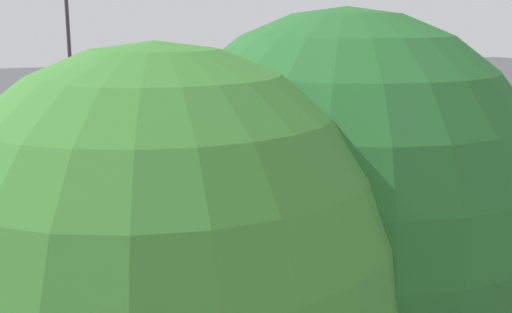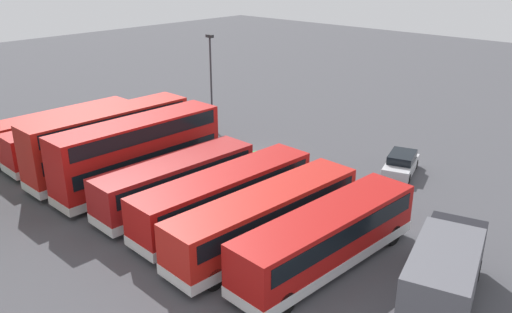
# 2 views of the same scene
# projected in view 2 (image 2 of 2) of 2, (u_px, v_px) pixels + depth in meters

# --- Properties ---
(ground_plane) EXTENTS (140.00, 140.00, 0.00)m
(ground_plane) POSITION_uv_depth(u_px,v_px,m) (258.00, 157.00, 39.43)
(ground_plane) COLOR #47474C
(bus_single_deck_near_end) EXTENTS (3.23, 11.30, 2.95)m
(bus_single_deck_near_end) POSITION_uv_depth(u_px,v_px,m) (327.00, 237.00, 25.06)
(bus_single_deck_near_end) COLOR #B71411
(bus_single_deck_near_end) RESTS_ON ground
(bus_single_deck_second) EXTENTS (3.24, 11.98, 2.95)m
(bus_single_deck_second) POSITION_uv_depth(u_px,v_px,m) (266.00, 217.00, 26.93)
(bus_single_deck_second) COLOR red
(bus_single_deck_second) RESTS_ON ground
(bus_single_deck_third) EXTENTS (3.09, 11.75, 2.95)m
(bus_single_deck_third) POSITION_uv_depth(u_px,v_px,m) (225.00, 195.00, 29.36)
(bus_single_deck_third) COLOR #B71411
(bus_single_deck_third) RESTS_ON ground
(bus_single_deck_fourth) EXTENTS (2.98, 10.50, 2.95)m
(bus_single_deck_fourth) POSITION_uv_depth(u_px,v_px,m) (176.00, 181.00, 31.21)
(bus_single_deck_fourth) COLOR #A51919
(bus_single_deck_fourth) RESTS_ON ground
(bus_double_decker_fifth) EXTENTS (2.78, 11.53, 4.55)m
(bus_double_decker_fifth) POSITION_uv_depth(u_px,v_px,m) (139.00, 152.00, 33.50)
(bus_double_decker_fifth) COLOR #B71411
(bus_double_decker_fifth) RESTS_ON ground
(bus_double_decker_sixth) EXTENTS (2.76, 11.74, 4.55)m
(bus_double_decker_sixth) POSITION_uv_depth(u_px,v_px,m) (110.00, 140.00, 35.61)
(bus_double_decker_sixth) COLOR red
(bus_double_decker_sixth) RESTS_ON ground
(bus_single_deck_seventh) EXTENTS (2.97, 11.77, 2.95)m
(bus_single_deck_seventh) POSITION_uv_depth(u_px,v_px,m) (86.00, 137.00, 38.65)
(bus_single_deck_seventh) COLOR #B71411
(bus_single_deck_seventh) RESTS_ON ground
(bus_single_deck_far_end) EXTENTS (2.75, 11.59, 2.95)m
(bus_single_deck_far_end) POSITION_uv_depth(u_px,v_px,m) (62.00, 129.00, 40.57)
(bus_single_deck_far_end) COLOR red
(bus_single_deck_far_end) RESTS_ON ground
(box_truck_blue) EXTENTS (4.36, 7.89, 3.20)m
(box_truck_blue) POSITION_uv_depth(u_px,v_px,m) (445.00, 273.00, 22.04)
(box_truck_blue) COLOR #595960
(box_truck_blue) RESTS_ON ground
(car_hatchback_silver) EXTENTS (4.64, 2.12, 1.43)m
(car_hatchback_silver) POSITION_uv_depth(u_px,v_px,m) (164.00, 108.00, 49.35)
(car_hatchback_silver) COLOR black
(car_hatchback_silver) RESTS_ON ground
(car_small_green) EXTENTS (2.91, 4.45, 1.43)m
(car_small_green) POSITION_uv_depth(u_px,v_px,m) (401.00, 164.00, 36.28)
(car_small_green) COLOR silver
(car_small_green) RESTS_ON ground
(lamp_post_tall) EXTENTS (0.70, 0.30, 8.07)m
(lamp_post_tall) POSITION_uv_depth(u_px,v_px,m) (211.00, 75.00, 44.39)
(lamp_post_tall) COLOR #38383D
(lamp_post_tall) RESTS_ON ground
(waste_bin_yellow) EXTENTS (0.60, 0.60, 0.95)m
(waste_bin_yellow) POSITION_uv_depth(u_px,v_px,m) (256.00, 158.00, 37.85)
(waste_bin_yellow) COLOR #197F33
(waste_bin_yellow) RESTS_ON ground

